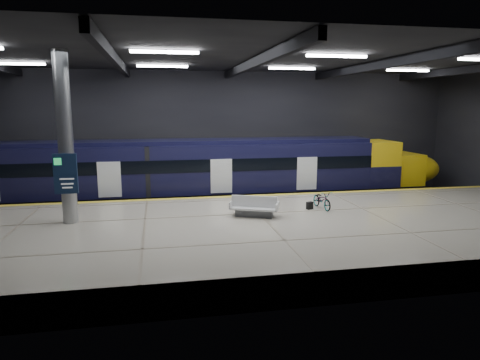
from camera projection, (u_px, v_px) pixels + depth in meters
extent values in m
plane|color=black|center=(254.00, 231.00, 20.33)|extent=(30.00, 30.00, 0.00)
cube|color=black|center=(227.00, 135.00, 27.39)|extent=(30.00, 0.10, 8.00)
cube|color=black|center=(318.00, 173.00, 11.91)|extent=(30.00, 0.10, 8.00)
cube|color=black|center=(255.00, 57.00, 18.97)|extent=(30.00, 16.00, 0.10)
cube|color=black|center=(115.00, 60.00, 17.89)|extent=(0.25, 16.00, 0.40)
cube|color=black|center=(255.00, 63.00, 19.01)|extent=(0.25, 16.00, 0.40)
cube|color=black|center=(379.00, 65.00, 20.13)|extent=(0.25, 16.00, 0.40)
cube|color=white|center=(165.00, 52.00, 16.30)|extent=(2.60, 0.18, 0.10)
cube|color=white|center=(337.00, 56.00, 17.61)|extent=(2.60, 0.18, 0.10)
cube|color=white|center=(17.00, 64.00, 20.80)|extent=(2.60, 0.18, 0.10)
cube|color=white|center=(162.00, 66.00, 22.11)|extent=(2.60, 0.18, 0.10)
cube|color=white|center=(292.00, 68.00, 23.42)|extent=(2.60, 0.18, 0.10)
cube|color=white|center=(408.00, 70.00, 24.73)|extent=(2.60, 0.18, 0.10)
cube|color=#B5AB99|center=(267.00, 235.00, 17.82)|extent=(30.00, 11.00, 1.10)
cube|color=yellow|center=(243.00, 196.00, 22.80)|extent=(30.00, 0.40, 0.01)
cube|color=gray|center=(236.00, 206.00, 24.94)|extent=(30.00, 0.08, 0.16)
cube|color=gray|center=(232.00, 201.00, 26.33)|extent=(30.00, 0.08, 0.16)
cube|color=black|center=(167.00, 198.00, 24.82)|extent=(24.00, 2.58, 0.80)
cube|color=black|center=(166.00, 168.00, 24.52)|extent=(24.00, 2.80, 2.75)
cube|color=black|center=(165.00, 142.00, 24.26)|extent=(24.00, 2.30, 0.24)
cube|color=black|center=(166.00, 167.00, 23.10)|extent=(24.00, 0.04, 0.70)
cube|color=white|center=(221.00, 176.00, 23.76)|extent=(1.20, 0.05, 1.90)
cube|color=yellow|center=(375.00, 163.00, 26.95)|extent=(2.00, 2.80, 2.75)
ellipsoid|color=yellow|center=(412.00, 169.00, 27.51)|extent=(3.60, 2.52, 1.90)
cube|color=black|center=(379.00, 160.00, 26.97)|extent=(1.60, 2.38, 0.80)
cube|color=#595B60|center=(254.00, 213.00, 18.58)|extent=(1.68, 1.10, 0.30)
cube|color=silver|center=(254.00, 208.00, 18.54)|extent=(2.18, 1.59, 0.08)
cube|color=silver|center=(254.00, 202.00, 18.49)|extent=(1.87, 0.88, 0.50)
cube|color=silver|center=(232.00, 204.00, 18.74)|extent=(0.40, 0.81, 0.30)
cube|color=silver|center=(277.00, 206.00, 18.30)|extent=(0.40, 0.81, 0.30)
imported|color=#99999E|center=(322.00, 200.00, 19.96)|extent=(0.75, 1.68, 0.85)
cube|color=black|center=(310.00, 205.00, 19.89)|extent=(0.34, 0.28, 0.35)
cylinder|color=#9EA0A5|center=(65.00, 139.00, 17.09)|extent=(0.60, 0.60, 6.90)
cube|color=#0F1E3A|center=(66.00, 174.00, 16.91)|extent=(0.90, 0.12, 1.60)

